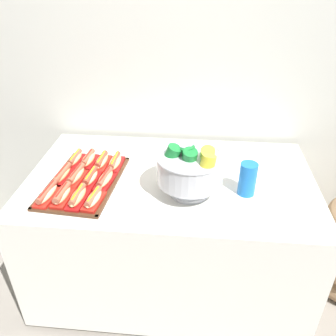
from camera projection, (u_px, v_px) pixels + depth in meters
name	position (u px, v px, depth m)	size (l,w,h in m)	color
ground_plane	(170.00, 276.00, 2.20)	(10.00, 10.00, 0.00)	gray
back_wall	(179.00, 44.00, 1.96)	(6.00, 0.10, 2.60)	beige
buffet_table	(170.00, 229.00, 1.99)	(1.48, 0.87, 0.75)	white
serving_tray	(84.00, 182.00, 1.76)	(0.37, 0.55, 0.01)	#472B19
hot_dog_0	(47.00, 194.00, 1.62)	(0.08, 0.18, 0.06)	red
hot_dog_1	(62.00, 195.00, 1.61)	(0.07, 0.16, 0.06)	red
hot_dog_2	(78.00, 197.00, 1.60)	(0.08, 0.17, 0.06)	#B21414
hot_dog_3	(94.00, 199.00, 1.59)	(0.08, 0.16, 0.06)	red
hot_dog_4	(62.00, 175.00, 1.76)	(0.07, 0.18, 0.06)	#B21414
hot_dog_5	(76.00, 176.00, 1.74)	(0.08, 0.18, 0.06)	red
hot_dog_6	(91.00, 178.00, 1.73)	(0.07, 0.16, 0.06)	#B21414
hot_dog_7	(105.00, 179.00, 1.72)	(0.09, 0.18, 0.06)	#B21414
hot_dog_8	(75.00, 159.00, 1.90)	(0.07, 0.16, 0.06)	#B21414
hot_dog_9	(88.00, 160.00, 1.88)	(0.08, 0.17, 0.06)	#B21414
hot_dog_10	(102.00, 161.00, 1.87)	(0.08, 0.18, 0.06)	red
hot_dog_11	(115.00, 163.00, 1.86)	(0.07, 0.18, 0.06)	red
punch_bowl	(190.00, 167.00, 1.60)	(0.32, 0.32, 0.26)	silver
cup_stack	(248.00, 179.00, 1.64)	(0.08, 0.08, 0.16)	blue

